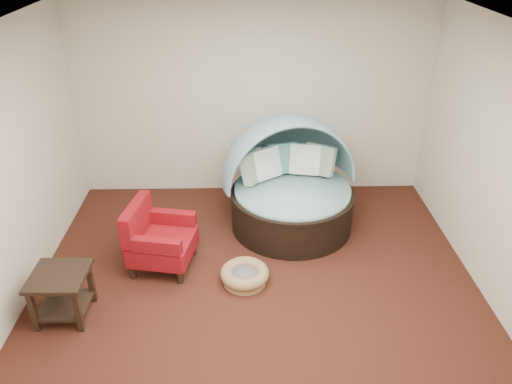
{
  "coord_description": "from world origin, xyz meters",
  "views": [
    {
      "loc": [
        -0.12,
        -4.27,
        3.66
      ],
      "look_at": [
        0.0,
        0.6,
        0.97
      ],
      "focal_mm": 35.0,
      "sensor_mm": 36.0,
      "label": 1
    }
  ],
  "objects_px": {
    "canopy_daybed": "(291,177)",
    "side_table": "(62,289)",
    "red_armchair": "(158,239)",
    "pet_basket": "(245,275)"
  },
  "relations": [
    {
      "from": "canopy_daybed",
      "to": "side_table",
      "type": "height_order",
      "value": "canopy_daybed"
    },
    {
      "from": "canopy_daybed",
      "to": "red_armchair",
      "type": "distance_m",
      "value": 1.89
    },
    {
      "from": "pet_basket",
      "to": "side_table",
      "type": "distance_m",
      "value": 1.94
    },
    {
      "from": "pet_basket",
      "to": "red_armchair",
      "type": "distance_m",
      "value": 1.1
    },
    {
      "from": "pet_basket",
      "to": "red_armchair",
      "type": "xyz_separation_m",
      "value": [
        -1.01,
        0.34,
        0.28
      ]
    },
    {
      "from": "pet_basket",
      "to": "side_table",
      "type": "height_order",
      "value": "side_table"
    },
    {
      "from": "pet_basket",
      "to": "red_armchair",
      "type": "bearing_deg",
      "value": 161.17
    },
    {
      "from": "pet_basket",
      "to": "side_table",
      "type": "relative_size",
      "value": 1.2
    },
    {
      "from": "canopy_daybed",
      "to": "red_armchair",
      "type": "bearing_deg",
      "value": -162.7
    },
    {
      "from": "canopy_daybed",
      "to": "red_armchair",
      "type": "relative_size",
      "value": 2.38
    }
  ]
}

